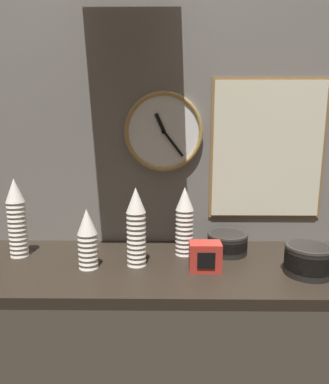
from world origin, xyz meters
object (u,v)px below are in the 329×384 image
at_px(cup_stack_far_left, 17,218).
at_px(wall_clock, 164,132).
at_px(cup_stack_center_left, 88,239).
at_px(bowl_stack_far_right, 308,259).
at_px(bowl_stack_right, 227,242).
at_px(cup_stack_center, 136,227).
at_px(napkin_dispenser, 205,257).
at_px(cup_stack_center_right, 184,221).
at_px(menu_board, 267,150).

distance_m(cup_stack_far_left, wall_clock, 0.70).
height_order(cup_stack_center_left, bowl_stack_far_right, cup_stack_center_left).
relative_size(cup_stack_far_left, bowl_stack_right, 1.92).
xyz_separation_m(cup_stack_far_left, cup_stack_center, (0.49, -0.09, -0.01)).
xyz_separation_m(bowl_stack_right, napkin_dispenser, (-0.11, -0.17, 0.01)).
height_order(cup_stack_center, napkin_dispenser, cup_stack_center).
bearing_deg(cup_stack_center_left, bowl_stack_right, 15.70).
height_order(cup_stack_far_left, cup_stack_center, cup_stack_far_left).
distance_m(cup_stack_center, napkin_dispenser, 0.28).
bearing_deg(bowl_stack_far_right, cup_stack_center_right, 156.94).
bearing_deg(cup_stack_far_left, cup_stack_center_left, -20.22).
bearing_deg(bowl_stack_right, napkin_dispenser, -122.45).
height_order(wall_clock, napkin_dispenser, wall_clock).
bearing_deg(cup_stack_far_left, cup_stack_center, -9.99).
height_order(cup_stack_far_left, cup_stack_center_left, cup_stack_far_left).
height_order(cup_stack_far_left, wall_clock, wall_clock).
xyz_separation_m(wall_clock, menu_board, (0.45, 0.01, -0.08)).
xyz_separation_m(cup_stack_center_left, menu_board, (0.73, 0.29, 0.30)).
distance_m(cup_stack_far_left, bowl_stack_right, 0.86).
bearing_deg(cup_stack_center, cup_stack_center_left, -171.05).
height_order(cup_stack_center_left, menu_board, menu_board).
bearing_deg(menu_board, cup_stack_far_left, -170.36).
distance_m(cup_stack_center, bowl_stack_far_right, 0.63).
xyz_separation_m(cup_stack_far_left, cup_stack_center_left, (0.31, -0.11, -0.05)).
xyz_separation_m(bowl_stack_right, menu_board, (0.18, 0.14, 0.37)).
xyz_separation_m(bowl_stack_far_right, menu_board, (-0.07, 0.34, 0.36)).
height_order(cup_stack_center_left, napkin_dispenser, cup_stack_center_left).
xyz_separation_m(menu_board, napkin_dispenser, (-0.29, -0.31, -0.36)).
bearing_deg(bowl_stack_right, cup_stack_far_left, -177.38).
bearing_deg(cup_stack_center_left, wall_clock, 45.09).
bearing_deg(cup_stack_far_left, cup_stack_center_right, 2.08).
height_order(cup_stack_center_left, wall_clock, wall_clock).
height_order(cup_stack_center, wall_clock, wall_clock).
distance_m(wall_clock, napkin_dispenser, 0.56).
height_order(cup_stack_far_left, menu_board, menu_board).
xyz_separation_m(bowl_stack_right, bowl_stack_far_right, (0.26, -0.20, 0.01)).
height_order(cup_stack_far_left, bowl_stack_right, cup_stack_far_left).
bearing_deg(wall_clock, cup_stack_center_left, -134.91).
bearing_deg(cup_stack_center_right, cup_stack_center, -149.32).
height_order(bowl_stack_far_right, napkin_dispenser, bowl_stack_far_right).
distance_m(cup_stack_center_left, cup_stack_center_right, 0.39).
xyz_separation_m(cup_stack_center_right, bowl_stack_right, (0.18, 0.01, -0.09)).
relative_size(cup_stack_far_left, cup_stack_center_left, 1.41).
relative_size(cup_stack_center, bowl_stack_right, 1.80).
xyz_separation_m(cup_stack_center_left, cup_stack_center_right, (0.36, 0.14, 0.03)).
bearing_deg(cup_stack_far_left, menu_board, 9.64).
distance_m(bowl_stack_right, bowl_stack_far_right, 0.32).
height_order(cup_stack_center, bowl_stack_far_right, cup_stack_center).
height_order(cup_stack_center_right, bowl_stack_far_right, cup_stack_center_right).
bearing_deg(cup_stack_center_left, napkin_dispenser, -2.75).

